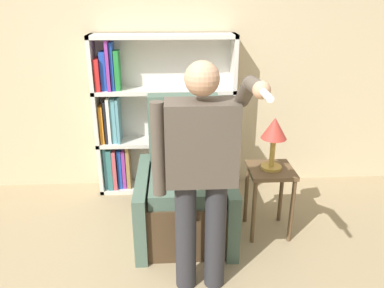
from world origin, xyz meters
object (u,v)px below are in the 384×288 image
(person_standing, at_px, (201,168))
(side_table, at_px, (270,182))
(table_lamp, at_px, (274,133))
(armchair, at_px, (185,193))
(bookcase, at_px, (150,119))

(person_standing, relative_size, side_table, 2.63)
(person_standing, distance_m, table_lamp, 0.94)
(person_standing, bearing_deg, table_lamp, 44.99)
(side_table, height_order, table_lamp, table_lamp)
(armchair, bearing_deg, bookcase, 112.07)
(person_standing, xyz_separation_m, side_table, (0.66, 0.66, -0.47))
(bookcase, bearing_deg, armchair, -67.93)
(person_standing, bearing_deg, side_table, 44.99)
(person_standing, height_order, side_table, person_standing)
(side_table, bearing_deg, person_standing, -135.01)
(armchair, bearing_deg, person_standing, -83.47)
(table_lamp, bearing_deg, armchair, 174.16)
(side_table, bearing_deg, table_lamp, 63.43)
(bookcase, xyz_separation_m, table_lamp, (1.08, -0.90, 0.15))
(armchair, relative_size, person_standing, 0.72)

